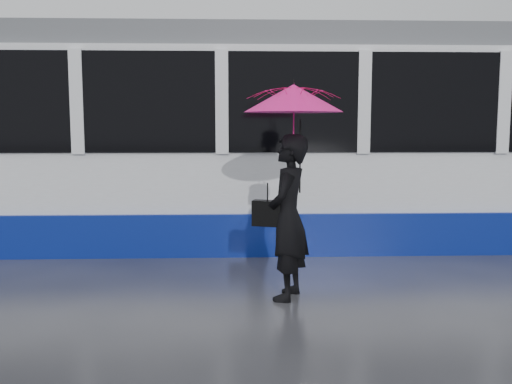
{
  "coord_description": "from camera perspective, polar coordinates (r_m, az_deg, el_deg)",
  "views": [
    {
      "loc": [
        1.01,
        -6.76,
        1.88
      ],
      "look_at": [
        1.26,
        -0.1,
        1.1
      ],
      "focal_mm": 40.0,
      "sensor_mm": 36.0,
      "label": 1
    }
  ],
  "objects": [
    {
      "name": "woman",
      "position": [
        6.16,
        3.21,
        -2.54
      ],
      "size": [
        0.62,
        0.76,
        1.79
      ],
      "primitive_type": "imported",
      "rotation": [
        0.0,
        0.0,
        -1.9
      ],
      "color": "black",
      "rests_on": "ground"
    },
    {
      "name": "handbag",
      "position": [
        6.16,
        1.16,
        -2.13
      ],
      "size": [
        0.35,
        0.23,
        0.46
      ],
      "rotation": [
        0.0,
        0.0,
        -0.33
      ],
      "color": "black",
      "rests_on": "ground"
    },
    {
      "name": "umbrella",
      "position": [
        6.09,
        3.75,
        7.42
      ],
      "size": [
        1.33,
        1.33,
        1.21
      ],
      "rotation": [
        0.0,
        0.0,
        -0.33
      ],
      "color": "#FF155A",
      "rests_on": "ground"
    },
    {
      "name": "rails",
      "position": [
        9.5,
        -8.26,
        -4.73
      ],
      "size": [
        34.0,
        1.51,
        0.02
      ],
      "color": "#3F3D38",
      "rests_on": "ground"
    },
    {
      "name": "tram",
      "position": [
        9.97,
        -23.88,
        4.73
      ],
      "size": [
        26.0,
        2.56,
        3.35
      ],
      "color": "white",
      "rests_on": "ground"
    },
    {
      "name": "ground",
      "position": [
        7.09,
        -10.4,
        -8.81
      ],
      "size": [
        90.0,
        90.0,
        0.0
      ],
      "primitive_type": "plane",
      "color": "#27272C",
      "rests_on": "ground"
    }
  ]
}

